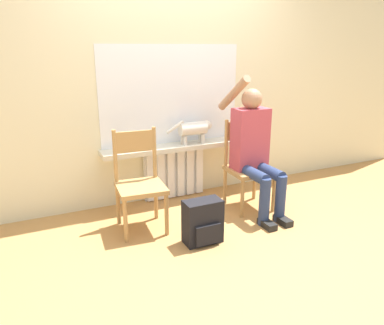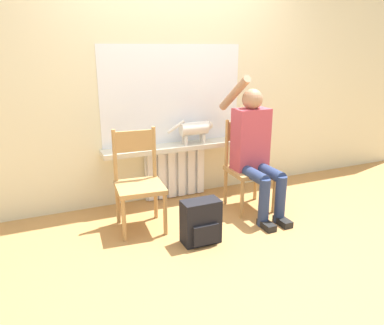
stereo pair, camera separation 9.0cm
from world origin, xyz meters
TOP-DOWN VIEW (x-y plane):
  - ground_plane at (0.00, 0.00)m, footprint 12.00×12.00m
  - wall_with_window at (0.00, 1.23)m, footprint 7.00×0.06m
  - radiator at (0.00, 1.15)m, footprint 0.68×0.08m
  - windowsill at (0.00, 1.08)m, footprint 1.58×0.24m
  - window_glass at (0.00, 1.20)m, footprint 1.52×0.01m
  - chair_left at (-0.56, 0.60)m, footprint 0.44×0.44m
  - chair_right at (0.57, 0.60)m, footprint 0.43×0.43m
  - person at (0.57, 0.49)m, footprint 0.36×0.96m
  - cat at (0.18, 1.05)m, footprint 0.51×0.13m
  - backpack at (-0.18, 0.11)m, footprint 0.32×0.20m

SIDE VIEW (x-z plane):
  - ground_plane at x=0.00m, z-range 0.00..0.00m
  - backpack at x=-0.18m, z-range 0.00..0.37m
  - radiator at x=0.00m, z-range 0.00..0.56m
  - chair_left at x=-0.56m, z-range 0.00..0.89m
  - chair_right at x=0.57m, z-range 0.00..0.89m
  - windowsill at x=0.00m, z-range 0.56..0.61m
  - person at x=0.57m, z-range -0.01..1.34m
  - cat at x=0.18m, z-range 0.63..0.89m
  - window_glass at x=0.00m, z-range 0.61..1.61m
  - wall_with_window at x=0.00m, z-range 0.00..2.70m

